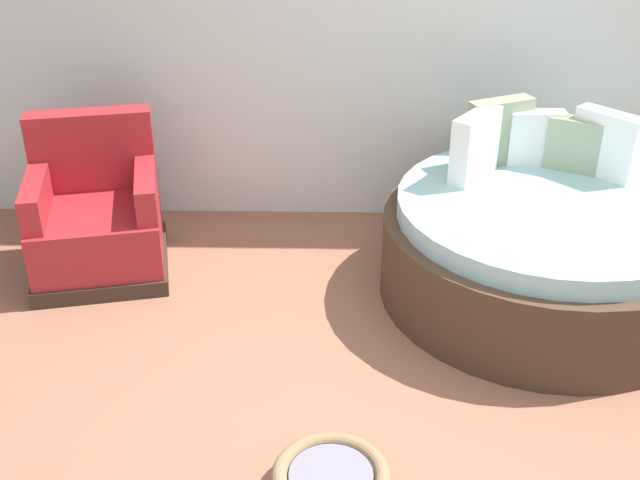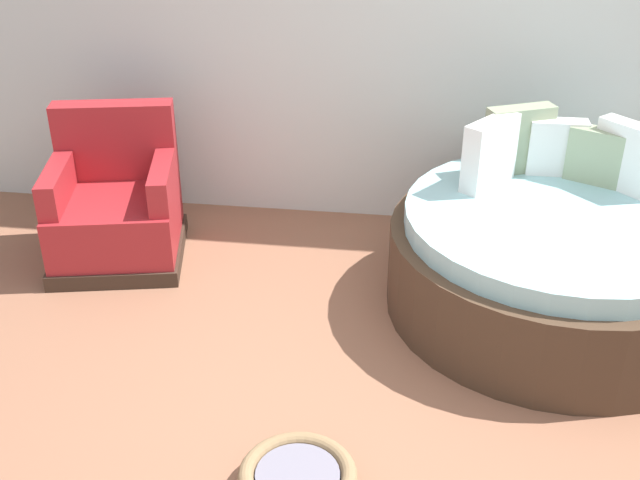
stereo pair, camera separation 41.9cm
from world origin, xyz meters
The scene contains 5 objects.
ground_plane centered at (0.00, 0.00, -0.01)m, with size 8.00×8.00×0.02m, color #936047.
back_wall centered at (0.00, 2.35, 1.49)m, with size 8.00×0.12×2.97m, color silver.
round_daybed centered at (0.90, 1.25, 0.32)m, with size 1.91×1.91×1.03m.
red_armchair centered at (-1.80, 1.51, 0.33)m, with size 0.95×0.95×0.94m.
pet_basket centered at (-0.34, -0.37, 0.07)m, with size 0.51×0.51×0.13m.
Camera 2 is at (0.09, -2.78, 2.59)m, focal length 44.46 mm.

